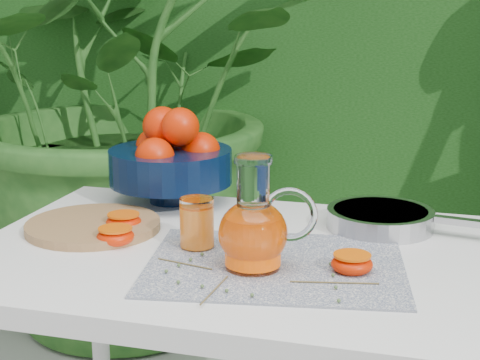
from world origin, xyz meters
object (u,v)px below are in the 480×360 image
(juice_pitcher, at_px, (254,230))
(white_table, at_px, (237,289))
(cutting_board, at_px, (93,226))
(fruit_bowl, at_px, (171,158))
(saute_pan, at_px, (382,218))

(juice_pitcher, bearing_deg, white_table, 121.52)
(white_table, xyz_separation_m, juice_pitcher, (0.06, -0.09, 0.15))
(cutting_board, bearing_deg, fruit_bowl, 72.40)
(juice_pitcher, bearing_deg, fruit_bowl, 128.11)
(cutting_board, height_order, saute_pan, saute_pan)
(white_table, height_order, fruit_bowl, fruit_bowl)
(fruit_bowl, relative_size, juice_pitcher, 1.62)
(fruit_bowl, bearing_deg, white_table, -49.90)
(white_table, height_order, saute_pan, saute_pan)
(cutting_board, distance_m, saute_pan, 0.59)
(cutting_board, relative_size, fruit_bowl, 0.85)
(white_table, bearing_deg, saute_pan, 39.07)
(white_table, bearing_deg, cutting_board, 173.86)
(cutting_board, xyz_separation_m, saute_pan, (0.57, 0.17, 0.01))
(cutting_board, bearing_deg, white_table, -6.14)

